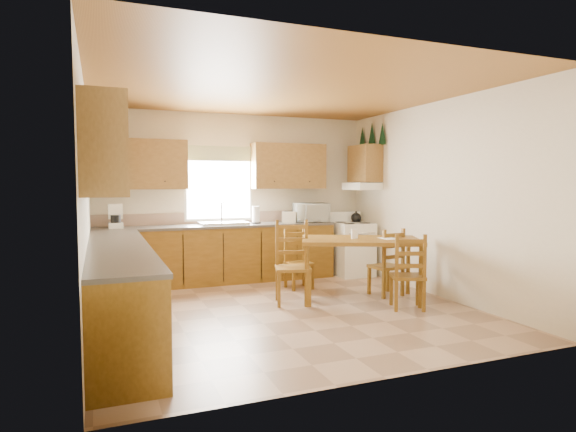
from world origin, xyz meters
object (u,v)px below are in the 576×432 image
object	(u,v)px
chair_near_right	(408,271)
microwave	(311,212)
dining_table	(360,269)
chair_near_left	(386,262)
chair_far_right	(299,259)
stove	(352,250)
chair_far_left	(293,263)

from	to	relation	value
chair_near_right	microwave	bearing A→B (deg)	-61.08
dining_table	chair_near_left	bearing A→B (deg)	37.37
microwave	chair_near_right	xyz separation A→B (m)	(0.25, -2.40, -0.60)
chair_near_right	chair_near_left	bearing A→B (deg)	-78.79
dining_table	chair_far_right	bearing A→B (deg)	140.84
dining_table	chair_near_right	bearing A→B (deg)	-37.40
dining_table	microwave	bearing A→B (deg)	111.25
stove	chair_far_right	distance (m)	1.38
dining_table	chair_far_left	bearing A→B (deg)	-165.91
dining_table	chair_far_right	size ratio (longest dim) A/B	1.78
dining_table	chair_near_left	world-z (taller)	chair_near_left
stove	chair_near_right	distance (m)	2.21
stove	chair_near_right	xyz separation A→B (m)	(-0.43, -2.17, 0.03)
chair_near_right	chair_far_right	bearing A→B (deg)	-39.30
dining_table	chair_near_left	xyz separation A→B (m)	(0.48, 0.12, 0.05)
chair_near_left	dining_table	bearing A→B (deg)	6.75
chair_near_left	chair_far_right	world-z (taller)	chair_near_left
microwave	chair_far_left	world-z (taller)	microwave
stove	dining_table	bearing A→B (deg)	-114.04
stove	microwave	size ratio (longest dim) A/B	1.67
chair_far_left	chair_far_right	xyz separation A→B (m)	(0.42, 0.81, -0.10)
chair_near_right	chair_far_left	xyz separation A→B (m)	(-1.24, 0.76, 0.07)
chair_far_left	stove	bearing A→B (deg)	56.84
dining_table	chair_far_left	xyz separation A→B (m)	(-0.91, 0.16, 0.12)
microwave	chair_near_left	bearing A→B (deg)	-67.93
microwave	chair_far_left	size ratio (longest dim) A/B	0.49
chair_near_left	chair_far_left	distance (m)	1.39
chair_near_right	chair_far_right	size ratio (longest dim) A/B	1.08
chair_far_left	chair_near_right	bearing A→B (deg)	-14.74
chair_near_right	chair_far_right	world-z (taller)	chair_near_right
chair_near_right	stove	bearing A→B (deg)	-78.08
chair_near_right	chair_far_left	distance (m)	1.46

